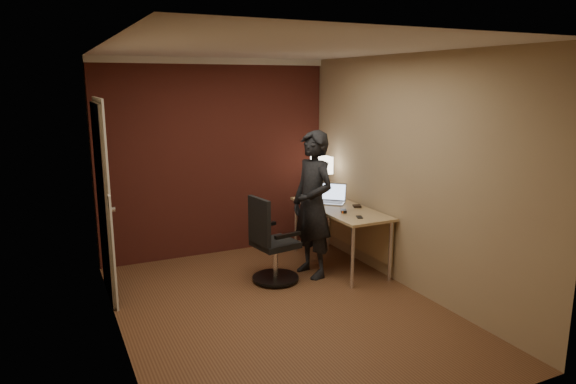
% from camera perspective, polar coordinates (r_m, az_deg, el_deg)
% --- Properties ---
extents(room, '(4.00, 4.00, 4.00)m').
position_cam_1_polar(room, '(6.15, -9.29, 4.13)').
color(room, brown).
rests_on(room, ground).
extents(desk, '(0.60, 1.50, 0.73)m').
position_cam_1_polar(desk, '(6.28, 6.34, -2.76)').
color(desk, tan).
rests_on(desk, ground).
extents(desk_lamp, '(0.22, 0.22, 0.54)m').
position_cam_1_polar(desk_lamp, '(6.65, 3.76, 2.94)').
color(desk_lamp, silver).
rests_on(desk_lamp, desk).
extents(laptop, '(0.42, 0.41, 0.23)m').
position_cam_1_polar(laptop, '(6.43, 4.91, -0.60)').
color(laptop, silver).
rests_on(laptop, desk).
extents(mouse, '(0.10, 0.12, 0.03)m').
position_cam_1_polar(mouse, '(5.96, 6.21, -2.13)').
color(mouse, black).
rests_on(mouse, desk).
extents(phone, '(0.10, 0.13, 0.01)m').
position_cam_1_polar(phone, '(5.77, 7.94, -2.78)').
color(phone, black).
rests_on(phone, desk).
extents(wallet, '(0.13, 0.14, 0.02)m').
position_cam_1_polar(wallet, '(6.24, 7.67, -1.56)').
color(wallet, black).
rests_on(wallet, desk).
extents(office_chair, '(0.53, 0.58, 0.97)m').
position_cam_1_polar(office_chair, '(5.72, -1.93, -6.00)').
color(office_chair, black).
rests_on(office_chair, ground).
extents(person, '(0.50, 0.67, 1.68)m').
position_cam_1_polar(person, '(5.84, 2.77, -1.40)').
color(person, black).
rests_on(person, ground).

